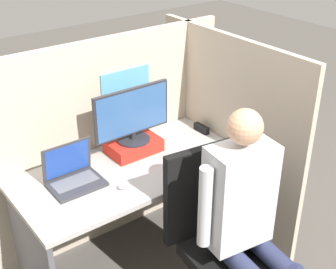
% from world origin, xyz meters
% --- Properties ---
extents(cubicle_panel_back, '(1.91, 0.05, 1.43)m').
position_xyz_m(cubicle_panel_back, '(0.00, 0.71, 0.72)').
color(cubicle_panel_back, tan).
rests_on(cubicle_panel_back, ground).
extents(cubicle_panel_right, '(0.04, 1.32, 1.43)m').
position_xyz_m(cubicle_panel_right, '(0.73, 0.27, 0.72)').
color(cubicle_panel_right, tan).
rests_on(cubicle_panel_right, ground).
extents(desk, '(1.41, 0.68, 0.73)m').
position_xyz_m(desk, '(0.00, 0.34, 0.55)').
color(desk, '#9E9993').
rests_on(desk, ground).
extents(paper_box, '(0.33, 0.22, 0.08)m').
position_xyz_m(paper_box, '(0.12, 0.49, 0.77)').
color(paper_box, red).
rests_on(paper_box, desk).
extents(monitor, '(0.53, 0.21, 0.35)m').
position_xyz_m(monitor, '(0.12, 0.50, 0.99)').
color(monitor, '#232328').
rests_on(monitor, paper_box).
extents(laptop, '(0.30, 0.23, 0.24)m').
position_xyz_m(laptop, '(-0.35, 0.39, 0.77)').
color(laptop, '#2D2D33').
rests_on(laptop, desk).
extents(mouse, '(0.07, 0.04, 0.04)m').
position_xyz_m(mouse, '(-0.15, 0.18, 0.74)').
color(mouse, silver).
rests_on(mouse, desk).
extents(stapler, '(0.04, 0.13, 0.05)m').
position_xyz_m(stapler, '(0.65, 0.44, 0.75)').
color(stapler, black).
rests_on(stapler, desk).
extents(carrot_toy, '(0.05, 0.16, 0.05)m').
position_xyz_m(carrot_toy, '(0.18, 0.11, 0.75)').
color(carrot_toy, orange).
rests_on(carrot_toy, desk).
extents(office_chair, '(0.54, 0.59, 1.02)m').
position_xyz_m(office_chair, '(0.17, -0.28, 0.52)').
color(office_chair, black).
rests_on(office_chair, ground).
extents(person, '(0.48, 0.48, 1.33)m').
position_xyz_m(person, '(0.20, -0.44, 0.76)').
color(person, '#282D4C').
rests_on(person, ground).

